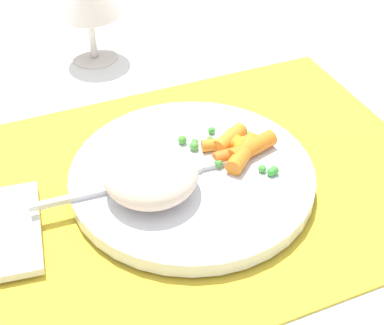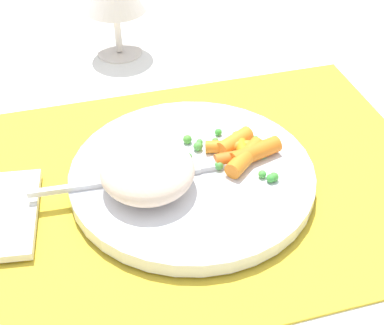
% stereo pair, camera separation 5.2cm
% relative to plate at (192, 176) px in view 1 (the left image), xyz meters
% --- Properties ---
extents(ground_plane, '(2.40, 2.40, 0.00)m').
position_rel_plate_xyz_m(ground_plane, '(0.00, 0.00, -0.01)').
color(ground_plane, white).
extents(placemat, '(0.50, 0.36, 0.01)m').
position_rel_plate_xyz_m(placemat, '(0.00, 0.00, -0.01)').
color(placemat, gold).
rests_on(placemat, ground_plane).
extents(plate, '(0.24, 0.24, 0.02)m').
position_rel_plate_xyz_m(plate, '(0.00, 0.00, 0.00)').
color(plate, white).
rests_on(plate, placemat).
extents(rice_mound, '(0.09, 0.09, 0.04)m').
position_rel_plate_xyz_m(rice_mound, '(-0.05, -0.01, 0.03)').
color(rice_mound, beige).
rests_on(rice_mound, plate).
extents(carrot_portion, '(0.08, 0.07, 0.02)m').
position_rel_plate_xyz_m(carrot_portion, '(0.06, 0.01, 0.02)').
color(carrot_portion, orange).
rests_on(carrot_portion, plate).
extents(pea_scatter, '(0.08, 0.09, 0.01)m').
position_rel_plate_xyz_m(pea_scatter, '(0.04, 0.01, 0.01)').
color(pea_scatter, '#599338').
rests_on(pea_scatter, plate).
extents(fork, '(0.21, 0.02, 0.01)m').
position_rel_plate_xyz_m(fork, '(-0.03, 0.00, 0.01)').
color(fork, silver).
rests_on(fork, plate).
extents(napkin, '(0.09, 0.12, 0.01)m').
position_rel_plate_xyz_m(napkin, '(-0.19, -0.00, -0.00)').
color(napkin, white).
rests_on(napkin, placemat).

